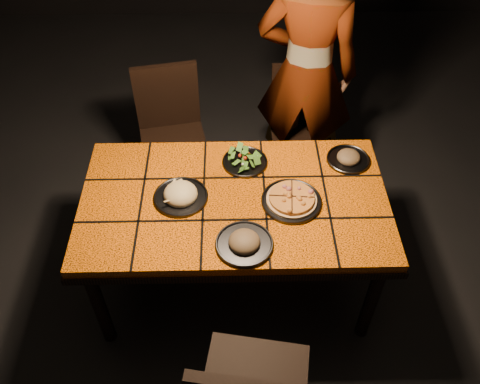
{
  "coord_description": "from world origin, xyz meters",
  "views": [
    {
      "loc": [
        -0.01,
        -1.8,
        2.67
      ],
      "look_at": [
        0.03,
        -0.02,
        0.82
      ],
      "focal_mm": 38.0,
      "sensor_mm": 36.0,
      "label": 1
    }
  ],
  "objects_px": {
    "plate_pizza": "(291,200)",
    "chair_far_left": "(171,126)",
    "diner": "(306,73)",
    "chair_far_right": "(300,119)",
    "dining_table": "(234,208)",
    "plate_pasta": "(181,195)"
  },
  "relations": [
    {
      "from": "chair_far_left",
      "to": "diner",
      "type": "height_order",
      "value": "diner"
    },
    {
      "from": "dining_table",
      "to": "plate_pizza",
      "type": "xyz_separation_m",
      "value": [
        0.29,
        -0.04,
        0.1
      ]
    },
    {
      "from": "dining_table",
      "to": "plate_pasta",
      "type": "bearing_deg",
      "value": 178.76
    },
    {
      "from": "plate_pasta",
      "to": "chair_far_left",
      "type": "bearing_deg",
      "value": 98.9
    },
    {
      "from": "chair_far_left",
      "to": "chair_far_right",
      "type": "bearing_deg",
      "value": -5.17
    },
    {
      "from": "plate_pizza",
      "to": "plate_pasta",
      "type": "relative_size",
      "value": 1.1
    },
    {
      "from": "dining_table",
      "to": "plate_pasta",
      "type": "distance_m",
      "value": 0.3
    },
    {
      "from": "chair_far_left",
      "to": "chair_far_right",
      "type": "relative_size",
      "value": 1.06
    },
    {
      "from": "diner",
      "to": "plate_pizza",
      "type": "relative_size",
      "value": 5.68
    },
    {
      "from": "chair_far_right",
      "to": "plate_pasta",
      "type": "bearing_deg",
      "value": -129.25
    },
    {
      "from": "dining_table",
      "to": "chair_far_right",
      "type": "bearing_deg",
      "value": 64.29
    },
    {
      "from": "plate_pizza",
      "to": "plate_pasta",
      "type": "bearing_deg",
      "value": 175.79
    },
    {
      "from": "chair_far_left",
      "to": "dining_table",
      "type": "bearing_deg",
      "value": -75.69
    },
    {
      "from": "chair_far_left",
      "to": "chair_far_right",
      "type": "xyz_separation_m",
      "value": [
        0.88,
        0.09,
        -0.03
      ]
    },
    {
      "from": "chair_far_left",
      "to": "plate_pasta",
      "type": "height_order",
      "value": "chair_far_left"
    },
    {
      "from": "diner",
      "to": "plate_pizza",
      "type": "distance_m",
      "value": 1.0
    },
    {
      "from": "chair_far_left",
      "to": "plate_pizza",
      "type": "bearing_deg",
      "value": -63.12
    },
    {
      "from": "chair_far_right",
      "to": "diner",
      "type": "xyz_separation_m",
      "value": [
        0.01,
        -0.02,
        0.38
      ]
    },
    {
      "from": "diner",
      "to": "chair_far_left",
      "type": "bearing_deg",
      "value": 17.63
    },
    {
      "from": "plate_pizza",
      "to": "chair_far_left",
      "type": "bearing_deg",
      "value": 127.84
    },
    {
      "from": "dining_table",
      "to": "plate_pizza",
      "type": "height_order",
      "value": "plate_pizza"
    },
    {
      "from": "dining_table",
      "to": "plate_pizza",
      "type": "bearing_deg",
      "value": -6.99
    }
  ]
}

